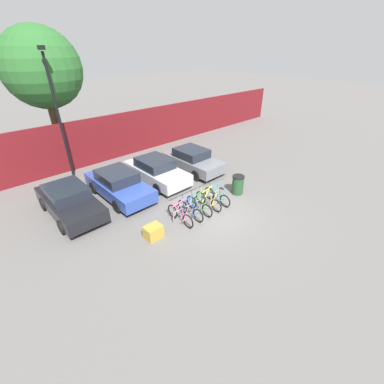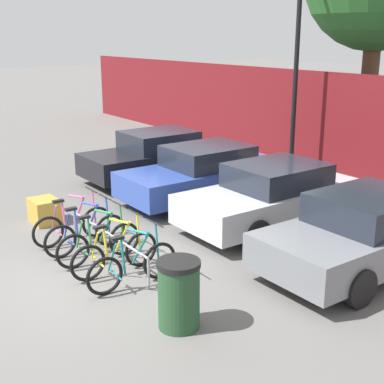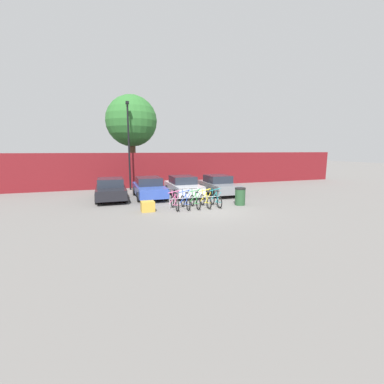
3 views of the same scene
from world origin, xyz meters
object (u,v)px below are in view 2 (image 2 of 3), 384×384
car_grey (365,233)px  bicycle_green (99,243)px  bicycle_blue (86,234)px  cargo_crate (45,211)px  bicycle_pink (73,225)px  bicycle_teal (133,265)px  car_blue (205,173)px  trash_bin (179,294)px  bicycle_yellow (115,253)px  car_black (157,155)px  bike_rack (107,236)px  car_silver (273,196)px  lamp_post (297,43)px

car_grey → bicycle_green: bearing=-129.4°
bicycle_blue → cargo_crate: (-2.09, -0.04, -0.10)m
bicycle_pink → bicycle_teal: size_ratio=1.00×
bicycle_pink → cargo_crate: size_ratio=2.44×
bicycle_green → bicycle_teal: (1.25, 0.00, 0.00)m
bicycle_blue → bicycle_green: bearing=0.7°
car_blue → trash_bin: (4.73, -4.05, -0.17)m
bicycle_yellow → bicycle_pink: bearing=-177.0°
car_black → bike_rack: bearing=-41.1°
bicycle_yellow → trash_bin: bicycle_yellow is taller
bicycle_pink → bicycle_green: (1.19, 0.00, 0.00)m
bike_rack → car_black: car_black is taller
trash_bin → car_black: bearing=150.0°
bicycle_blue → car_grey: bearing=46.4°
bicycle_pink → car_black: bearing=127.1°
bike_rack → car_black: (-4.48, 3.91, 0.22)m
bicycle_teal → trash_bin: size_ratio=1.66×
bike_rack → cargo_crate: bike_rack is taller
bicycle_yellow → trash_bin: 2.15m
bicycle_pink → trash_bin: bearing=-3.2°
bike_rack → bicycle_teal: 1.23m
bike_rack → trash_bin: 2.75m
car_blue → car_grey: bearing=-2.5°
cargo_crate → bicycle_pink: bearing=1.4°
bicycle_pink → car_silver: 4.32m
bike_rack → bicycle_green: bicycle_green is taller
bicycle_pink → bicycle_yellow: size_ratio=1.00×
cargo_crate → bicycle_blue: bearing=1.0°
bike_rack → lamp_post: lamp_post is taller
bicycle_yellow → cargo_crate: (-3.30, -0.04, -0.10)m
bike_rack → car_grey: size_ratio=0.72×
lamp_post → bicycle_yellow: bearing=-66.4°
bicycle_teal → car_grey: (1.80, 3.72, 0.31)m
cargo_crate → trash_bin: bearing=-0.8°
bicycle_blue → car_silver: bearing=76.2°
bicycle_green → trash_bin: size_ratio=1.66×
bicycle_blue → bicycle_yellow: bearing=0.7°
car_silver → car_black: bearing=179.2°
bicycle_pink → lamp_post: (-1.67, 7.97, 3.46)m
bike_rack → lamp_post: size_ratio=0.43×
bike_rack → car_blue: car_blue is taller
bicycle_teal → car_black: (-5.70, 4.05, 0.31)m
bicycle_blue → car_blue: bearing=110.1°
car_black → car_silver: (4.90, -0.07, 0.00)m
car_silver → car_grey: 2.61m
car_blue → car_silver: 2.42m
cargo_crate → car_grey: bearing=33.3°
bicycle_green → car_blue: bearing=120.5°
bicycle_pink → bicycle_teal: bearing=-1.7°
bicycle_blue → car_blue: car_blue is taller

